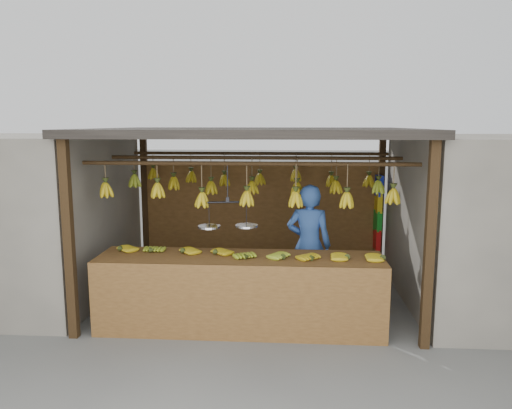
{
  "coord_description": "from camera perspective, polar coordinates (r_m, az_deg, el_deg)",
  "views": [
    {
      "loc": [
        0.5,
        -6.84,
        2.47
      ],
      "look_at": [
        0.0,
        0.3,
        1.3
      ],
      "focal_mm": 35.0,
      "sensor_mm": 36.0,
      "label": 1
    }
  ],
  "objects": [
    {
      "name": "stall",
      "position": [
        7.2,
        0.02,
        5.31
      ],
      "size": [
        4.3,
        3.3,
        2.4
      ],
      "color": "black",
      "rests_on": "ground"
    },
    {
      "name": "ground",
      "position": [
        7.29,
        -0.17,
        -10.52
      ],
      "size": [
        80.0,
        80.0,
        0.0
      ],
      "primitive_type": "plane",
      "color": "#5B5B57"
    },
    {
      "name": "neighbor_left",
      "position": [
        8.08,
        -26.55,
        -1.11
      ],
      "size": [
        3.0,
        3.0,
        2.3
      ],
      "primitive_type": "cube",
      "color": "slate",
      "rests_on": "ground"
    },
    {
      "name": "counter",
      "position": [
        5.91,
        -1.9,
        -8.05
      ],
      "size": [
        3.49,
        0.78,
        0.96
      ],
      "color": "brown",
      "rests_on": "ground"
    },
    {
      "name": "bag_bundles",
      "position": [
        8.44,
        13.77,
        -0.83
      ],
      "size": [
        0.08,
        0.26,
        1.23
      ],
      "color": "#1426BF",
      "rests_on": "ground"
    },
    {
      "name": "vendor",
      "position": [
        6.84,
        6.05,
        -4.61
      ],
      "size": [
        0.65,
        0.48,
        1.66
      ],
      "primitive_type": "imported",
      "rotation": [
        0.0,
        0.0,
        3.01
      ],
      "color": "#3359A5",
      "rests_on": "ground"
    },
    {
      "name": "hanging_bananas",
      "position": [
        6.91,
        -0.18,
        2.13
      ],
      "size": [
        3.62,
        2.23,
        0.39
      ],
      "color": "#AE9112",
      "rests_on": "ground"
    },
    {
      "name": "balance_scale",
      "position": [
        6.01,
        -3.23,
        -2.11
      ],
      "size": [
        0.7,
        0.35,
        0.77
      ],
      "color": "black",
      "rests_on": "ground"
    }
  ]
}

